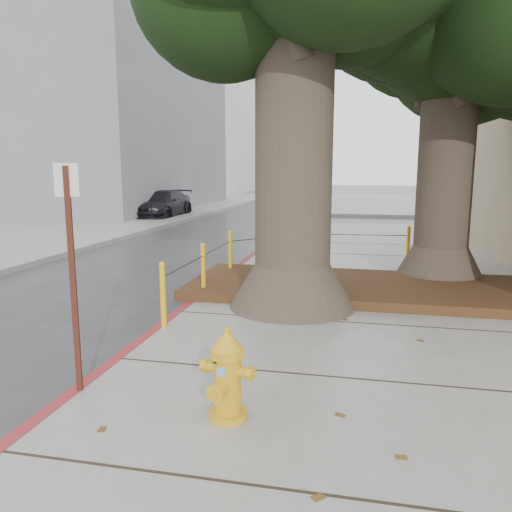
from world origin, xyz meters
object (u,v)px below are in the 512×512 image
(car_dark, at_px, (162,204))
(car_silver, at_px, (503,208))
(fire_hydrant, at_px, (227,375))
(signpost, at_px, (72,266))

(car_dark, bearing_deg, car_silver, 4.59)
(fire_hydrant, bearing_deg, car_silver, 82.39)
(car_silver, bearing_deg, fire_hydrant, 153.14)
(car_silver, height_order, car_dark, car_dark)
(fire_hydrant, distance_m, signpost, 1.85)
(car_silver, bearing_deg, car_dark, 87.85)
(fire_hydrant, xyz_separation_m, car_silver, (7.19, 20.00, 0.06))
(fire_hydrant, height_order, signpost, signpost)
(signpost, bearing_deg, car_silver, 45.22)
(fire_hydrant, relative_size, car_dark, 0.18)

